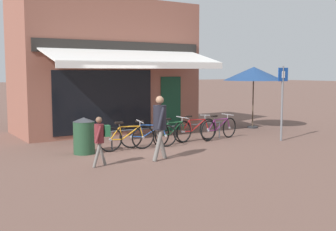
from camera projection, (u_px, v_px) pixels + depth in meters
ground_plane at (133, 148)px, 12.70m from camera, size 160.00×160.00×0.00m
shop_front at (106, 67)px, 16.28m from camera, size 6.79×4.86×4.94m
bike_rack_rail at (170, 129)px, 13.42m from camera, size 4.18×0.04×0.57m
bicycle_orange at (127, 137)px, 12.25m from camera, size 1.75×0.52×0.88m
bicycle_blue at (148, 135)px, 12.79m from camera, size 1.67×0.74×0.84m
bicycle_green at (173, 132)px, 13.29m from camera, size 1.74×0.56×0.85m
bicycle_red at (195, 130)px, 13.92m from camera, size 1.80×0.52×0.87m
bicycle_purple at (219, 128)px, 14.26m from camera, size 1.80×0.53×0.85m
pedestrian_adult at (160, 121)px, 10.93m from camera, size 0.57×0.57×1.69m
pedestrian_child at (100, 135)px, 10.19m from camera, size 0.48×0.35×1.23m
litter_bin at (84, 136)px, 11.78m from camera, size 0.60×0.60×1.03m
parking_sign at (282, 95)px, 13.87m from camera, size 0.44×0.07×2.48m
cafe_parasol at (254, 74)px, 16.97m from camera, size 2.44×2.44×2.48m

